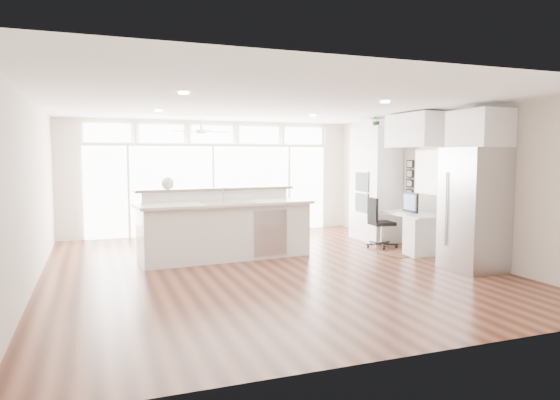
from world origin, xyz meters
name	(u,v)px	position (x,y,z in m)	size (l,w,h in m)	color
floor	(266,268)	(0.00, 0.00, -0.01)	(7.00, 8.00, 0.02)	#441F15
ceiling	(266,104)	(0.00, 0.00, 2.70)	(7.00, 8.00, 0.02)	white
wall_back	(212,178)	(0.00, 4.00, 1.35)	(7.00, 0.04, 2.70)	beige
wall_front	(409,212)	(0.00, -4.00, 1.35)	(7.00, 0.04, 2.70)	beige
wall_left	(31,192)	(-3.50, 0.00, 1.35)	(0.04, 8.00, 2.70)	beige
wall_right	(440,183)	(3.50, 0.00, 1.35)	(0.04, 8.00, 2.70)	beige
glass_wall	(213,190)	(0.00, 3.94, 1.05)	(5.80, 0.06, 2.08)	white
transom_row	(212,134)	(0.00, 3.94, 2.38)	(5.90, 0.06, 0.40)	white
desk_window	(429,172)	(3.46, 0.30, 1.55)	(0.04, 0.85, 0.85)	silver
ceiling_fan	(201,127)	(-0.50, 2.80, 2.48)	(1.16, 1.16, 0.32)	white
recessed_lights	(262,107)	(0.00, 0.20, 2.68)	(3.40, 3.00, 0.02)	white
oven_cabinet	(375,184)	(3.17, 1.80, 1.25)	(0.64, 1.20, 2.50)	white
desk_nook	(413,232)	(3.13, 0.30, 0.38)	(0.72, 1.30, 0.76)	white
upper_cabinets	(418,130)	(3.17, 0.30, 2.35)	(0.64, 1.30, 0.64)	white
refrigerator	(474,209)	(3.11, -1.35, 1.00)	(0.76, 0.90, 2.00)	#B4B4B9
fridge_cabinet	(480,129)	(3.17, -1.35, 2.30)	(0.64, 0.90, 0.60)	white
framed_photos	(410,179)	(3.46, 0.92, 1.40)	(0.06, 0.22, 0.80)	black
kitchen_island	(226,224)	(-0.45, 0.95, 0.63)	(3.18, 1.20, 1.26)	white
rug	(402,253)	(2.82, 0.20, 0.01)	(0.79, 0.57, 0.01)	#311C0F
office_chair	(382,223)	(2.81, 0.93, 0.51)	(0.53, 0.49, 1.01)	black
fishbowl	(168,183)	(-1.43, 1.26, 1.38)	(0.22, 0.22, 0.22)	silver
monitor	(411,202)	(3.05, 0.30, 0.97)	(0.09, 0.51, 0.43)	black
keyboard	(403,213)	(2.88, 0.30, 0.77)	(0.13, 0.36, 0.02)	silver
potted_plant	(376,122)	(3.17, 1.80, 2.61)	(0.25, 0.28, 0.22)	#2B5524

